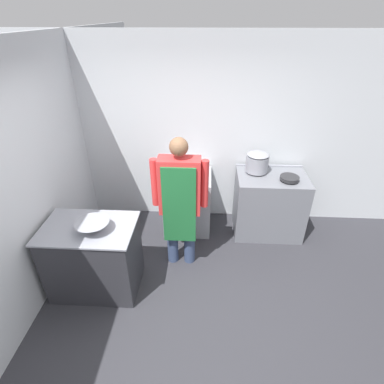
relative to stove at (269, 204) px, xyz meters
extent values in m
plane|color=#2D2D33|center=(-1.10, -1.66, -0.46)|extent=(14.00, 14.00, 0.00)
cube|color=silver|center=(-1.10, 0.41, 0.89)|extent=(8.00, 0.05, 2.70)
cube|color=silver|center=(-2.76, -0.66, 0.89)|extent=(0.05, 8.00, 2.70)
cube|color=#2D2D33|center=(-2.18, -1.21, -0.03)|extent=(0.97, 0.64, 0.86)
cube|color=gray|center=(-2.18, -1.21, 0.40)|extent=(1.01, 0.67, 0.02)
cube|color=slate|center=(0.00, 0.00, 0.00)|extent=(0.96, 0.67, 0.92)
cube|color=gray|center=(0.00, -0.32, 0.29)|extent=(0.89, 0.03, 0.10)
cube|color=gray|center=(0.00, 0.32, 0.47)|extent=(0.96, 0.03, 0.02)
cube|color=#93999E|center=(-1.18, 0.04, -0.02)|extent=(0.67, 0.65, 0.88)
cube|color=silver|center=(-1.18, -0.28, 0.02)|extent=(0.57, 0.02, 0.61)
cylinder|color=#38476B|center=(-1.33, -0.72, -0.06)|extent=(0.14, 0.14, 0.80)
cylinder|color=#38476B|center=(-1.11, -0.72, -0.06)|extent=(0.14, 0.14, 0.80)
cube|color=red|center=(-1.22, -0.72, 0.68)|extent=(0.48, 0.22, 0.69)
cube|color=#1E6633|center=(-1.22, -0.85, 0.47)|extent=(0.39, 0.02, 1.00)
cylinder|color=red|center=(-1.51, -0.72, 0.72)|extent=(0.09, 0.09, 0.59)
cylinder|color=red|center=(-0.93, -0.72, 0.72)|extent=(0.09, 0.09, 0.59)
sphere|color=brown|center=(-1.22, -0.72, 1.16)|extent=(0.21, 0.21, 0.21)
cone|color=gray|center=(-2.09, -1.27, 0.47)|extent=(0.36, 0.36, 0.12)
cylinder|color=gray|center=(-0.22, 0.12, 0.59)|extent=(0.31, 0.31, 0.23)
ellipsoid|color=gray|center=(-0.22, 0.12, 0.73)|extent=(0.30, 0.30, 0.05)
cylinder|color=#262628|center=(0.19, -0.12, 0.50)|extent=(0.25, 0.25, 0.05)
camera|label=1|loc=(-0.91, -3.70, 2.39)|focal=28.00mm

